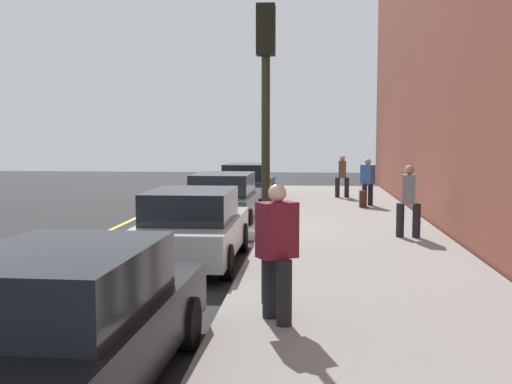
# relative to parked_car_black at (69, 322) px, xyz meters

# --- Properties ---
(ground_plane) EXTENTS (56.00, 56.00, 0.00)m
(ground_plane) POSITION_rel_parked_car_black_xyz_m (11.03, -0.08, -0.76)
(ground_plane) COLOR black
(sidewalk) EXTENTS (28.00, 4.60, 0.15)m
(sidewalk) POSITION_rel_parked_car_black_xyz_m (11.03, -3.38, -0.68)
(sidewalk) COLOR gray
(sidewalk) RESTS_ON ground
(lane_stripe_centre) EXTENTS (28.00, 0.14, 0.01)m
(lane_stripe_centre) POSITION_rel_parked_car_black_xyz_m (11.03, 3.12, -0.75)
(lane_stripe_centre) COLOR gold
(lane_stripe_centre) RESTS_ON ground
(snow_bank_curb) EXTENTS (5.78, 0.56, 0.22)m
(snow_bank_curb) POSITION_rel_parked_car_black_xyz_m (12.37, -0.78, -0.65)
(snow_bank_curb) COLOR white
(snow_bank_curb) RESTS_ON ground
(parked_car_black) EXTENTS (4.67, 1.99, 1.51)m
(parked_car_black) POSITION_rel_parked_car_black_xyz_m (0.00, 0.00, 0.00)
(parked_car_black) COLOR black
(parked_car_black) RESTS_ON ground
(parked_car_silver) EXTENTS (4.43, 1.92, 1.51)m
(parked_car_silver) POSITION_rel_parked_car_black_xyz_m (6.49, -0.00, -0.00)
(parked_car_silver) COLOR black
(parked_car_silver) RESTS_ON ground
(parked_car_charcoal) EXTENTS (4.47, 1.95, 1.51)m
(parked_car_charcoal) POSITION_rel_parked_car_black_xyz_m (12.06, 0.14, -0.00)
(parked_car_charcoal) COLOR black
(parked_car_charcoal) RESTS_ON ground
(parked_car_navy) EXTENTS (4.46, 1.99, 1.51)m
(parked_car_navy) POSITION_rel_parked_car_black_xyz_m (18.41, 0.09, -0.00)
(parked_car_navy) COLOR black
(parked_car_navy) RESTS_ON ground
(pedestrian_brown_coat) EXTENTS (0.46, 0.55, 1.68)m
(pedestrian_brown_coat) POSITION_rel_parked_car_black_xyz_m (19.22, -3.61, 0.29)
(pedestrian_brown_coat) COLOR black
(pedestrian_brown_coat) RESTS_ON sidewalk
(pedestrian_blue_coat) EXTENTS (0.50, 0.52, 1.64)m
(pedestrian_blue_coat) POSITION_rel_parked_car_black_xyz_m (16.21, -4.34, 0.27)
(pedestrian_blue_coat) COLOR black
(pedestrian_blue_coat) RESTS_ON sidewalk
(pedestrian_burgundy_coat) EXTENTS (0.54, 0.58, 1.80)m
(pedestrian_burgundy_coat) POSITION_rel_parked_car_black_xyz_m (2.23, -1.91, 0.35)
(pedestrian_burgundy_coat) COLOR black
(pedestrian_burgundy_coat) RESTS_ON sidewalk
(pedestrian_grey_coat) EXTENTS (0.51, 0.57, 1.73)m
(pedestrian_grey_coat) POSITION_rel_parked_car_black_xyz_m (9.36, -4.69, 0.32)
(pedestrian_grey_coat) COLOR black
(pedestrian_grey_coat) RESTS_ON sidewalk
(traffic_light_pole) EXTENTS (0.35, 0.26, 4.24)m
(traffic_light_pole) POSITION_rel_parked_car_black_xyz_m (3.11, -1.70, 2.27)
(traffic_light_pole) COLOR #2D2D19
(traffic_light_pole) RESTS_ON sidewalk
(rolling_suitcase) EXTENTS (0.34, 0.22, 0.93)m
(rolling_suitcase) POSITION_rel_parked_car_black_xyz_m (15.77, -4.14, -0.32)
(rolling_suitcase) COLOR #471E19
(rolling_suitcase) RESTS_ON sidewalk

